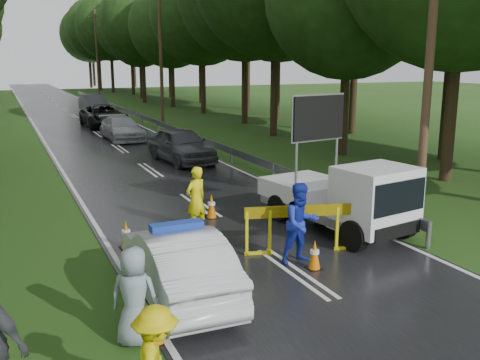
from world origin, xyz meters
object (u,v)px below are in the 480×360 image
civilian (301,223)px  work_truck (345,197)px  queue_car_third (104,116)px  officer (196,199)px  queue_car_fourth (94,104)px  queue_car_first (181,145)px  barrier (304,217)px  police_sedan (178,263)px  queue_car_second (122,128)px

civilian → work_truck: bearing=31.0°
queue_car_third → officer: bearing=-96.2°
work_truck → civilian: size_ratio=2.54×
civilian → queue_car_fourth: size_ratio=0.37×
queue_car_first → queue_car_fourth: 24.27m
barrier → queue_car_third: queue_car_third is taller
work_truck → queue_car_first: size_ratio=1.03×
police_sedan → queue_car_fourth: size_ratio=0.84×
officer → queue_car_fourth: officer is taller
police_sedan → queue_car_fourth: bearing=-95.2°
queue_car_second → queue_car_fourth: 16.42m
queue_car_first → barrier: bearing=-100.0°
police_sedan → officer: bearing=-112.9°
police_sedan → queue_car_fourth: queue_car_fourth is taller
queue_car_third → queue_car_fourth: queue_car_fourth is taller
queue_car_second → civilian: bearing=-93.4°
barrier → officer: bearing=138.7°
barrier → officer: officer is taller
queue_car_third → queue_car_second: bearing=-93.0°
barrier → queue_car_fourth: 36.53m
queue_car_second → queue_car_fourth: (1.10, 16.38, 0.15)m
police_sedan → queue_car_second: police_sedan is taller
officer → queue_car_third: size_ratio=0.32×
police_sedan → barrier: bearing=-160.8°
civilian → queue_car_second: (0.38, 20.63, -0.26)m
work_truck → queue_car_third: 25.65m
work_truck → queue_car_second: size_ratio=1.03×
police_sedan → work_truck: (5.25, 2.05, 0.28)m
civilian → queue_car_first: bearing=81.1°
queue_car_first → queue_car_fourth: (0.12, 24.27, 0.04)m
queue_car_second → queue_car_third: queue_car_third is taller
police_sedan → civilian: size_ratio=2.23×
queue_car_first → queue_car_third: bearing=87.9°
civilian → queue_car_second: bearing=86.1°
queue_car_first → queue_car_fourth: size_ratio=0.92×
work_truck → civilian: (-2.19, -1.46, -0.04)m
police_sedan → barrier: (3.44, 1.08, 0.21)m
work_truck → queue_car_fourth: work_truck is taller
officer → queue_car_fourth: bearing=-116.8°
officer → queue_car_fourth: (2.84, 33.89, -0.06)m
barrier → civilian: (-0.38, -0.50, 0.04)m
officer → queue_car_first: officer is taller
queue_car_third → queue_car_first: bearing=-88.3°
officer → queue_car_second: size_ratio=0.39×
police_sedan → queue_car_second: size_ratio=0.91×
barrier → queue_car_third: 26.56m
barrier → queue_car_first: queue_car_first is taller
police_sedan → civilian: civilian is taller
police_sedan → barrier: size_ratio=1.49×
work_truck → officer: size_ratio=2.67×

